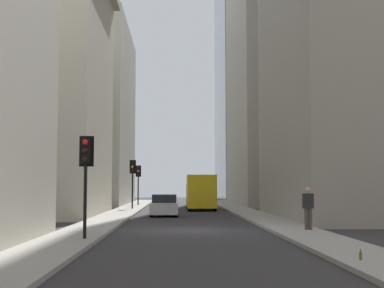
{
  "coord_description": "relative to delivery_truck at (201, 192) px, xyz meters",
  "views": [
    {
      "loc": [
        -23.96,
        0.66,
        2.0
      ],
      "look_at": [
        11.58,
        -0.43,
        4.78
      ],
      "focal_mm": 49.79,
      "sensor_mm": 36.0,
      "label": 1
    }
  ],
  "objects": [
    {
      "name": "ground_plane",
      "position": [
        -20.01,
        1.4,
        -1.46
      ],
      "size": [
        135.0,
        135.0,
        0.0
      ],
      "primitive_type": "plane",
      "color": "#302D30"
    },
    {
      "name": "sidewalk_right",
      "position": [
        -20.01,
        5.9,
        -1.39
      ],
      "size": [
        90.0,
        2.2,
        0.14
      ],
      "primitive_type": "cube",
      "color": "gray",
      "rests_on": "ground_plane"
    },
    {
      "name": "sidewalk_left",
      "position": [
        -20.01,
        -3.1,
        -1.39
      ],
      "size": [
        90.0,
        2.2,
        0.14
      ],
      "primitive_type": "cube",
      "color": "gray",
      "rests_on": "ground_plane"
    },
    {
      "name": "building_left_far",
      "position": [
        11.97,
        -9.2,
        14.71
      ],
      "size": [
        19.81,
        10.5,
        32.32
      ],
      "color": "#A8A091",
      "rests_on": "ground_plane"
    },
    {
      "name": "building_right_midfar",
      "position": [
        -8.51,
        11.99,
        7.78
      ],
      "size": [
        12.08,
        10.5,
        18.46
      ],
      "color": "beige",
      "rests_on": "ground_plane"
    },
    {
      "name": "building_right_far",
      "position": [
        11.78,
        12.0,
        7.78
      ],
      "size": [
        17.68,
        10.0,
        18.49
      ],
      "color": "#B7B2A5",
      "rests_on": "ground_plane"
    },
    {
      "name": "delivery_truck",
      "position": [
        0.0,
        0.0,
        0.0
      ],
      "size": [
        6.46,
        2.25,
        2.84
      ],
      "color": "yellow",
      "rests_on": "ground_plane"
    },
    {
      "name": "sedan_silver",
      "position": [
        -8.56,
        2.8,
        -0.8
      ],
      "size": [
        4.3,
        1.78,
        1.42
      ],
      "color": "#B7BABF",
      "rests_on": "ground_plane"
    },
    {
      "name": "traffic_light_foreground",
      "position": [
        -24.97,
        5.26,
        1.35
      ],
      "size": [
        0.43,
        0.52,
        3.64
      ],
      "color": "black",
      "rests_on": "sidewalk_right"
    },
    {
      "name": "traffic_light_midblock",
      "position": [
        -0.51,
        5.57,
        1.58
      ],
      "size": [
        0.43,
        0.52,
        3.94
      ],
      "color": "black",
      "rests_on": "sidewalk_right"
    },
    {
      "name": "traffic_light_far_junction",
      "position": [
        7.76,
        5.68,
        1.48
      ],
      "size": [
        0.43,
        0.52,
        3.82
      ],
      "color": "black",
      "rests_on": "sidewalk_right"
    },
    {
      "name": "pedestrian",
      "position": [
        -21.42,
        -3.57,
        -0.34
      ],
      "size": [
        0.26,
        0.44,
        1.79
      ],
      "color": "#473D33",
      "rests_on": "sidewalk_left"
    },
    {
      "name": "discarded_bottle",
      "position": [
        -30.61,
        -2.58,
        -1.21
      ],
      "size": [
        0.07,
        0.07,
        0.27
      ],
      "color": "brown",
      "rests_on": "sidewalk_left"
    }
  ]
}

